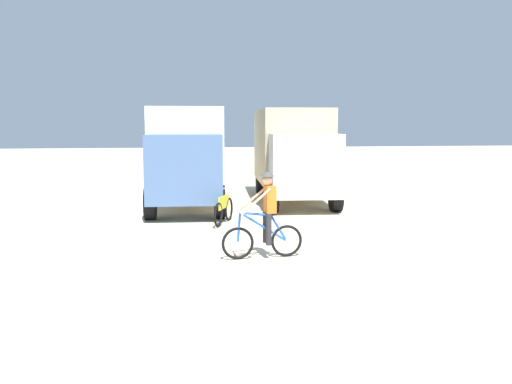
% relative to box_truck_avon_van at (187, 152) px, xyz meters
% --- Properties ---
extents(ground_plane, '(120.00, 120.00, 0.00)m').
position_rel_box_truck_avon_van_xyz_m(ground_plane, '(1.66, -9.00, -1.87)').
color(ground_plane, beige).
extents(box_truck_avon_van, '(2.78, 6.88, 3.35)m').
position_rel_box_truck_avon_van_xyz_m(box_truck_avon_van, '(0.00, 0.00, 0.00)').
color(box_truck_avon_van, white).
rests_on(box_truck_avon_van, ground).
extents(box_truck_tan_camper, '(2.91, 6.92, 3.35)m').
position_rel_box_truck_avon_van_xyz_m(box_truck_tan_camper, '(3.87, 0.69, 0.00)').
color(box_truck_tan_camper, '#CCB78E').
rests_on(box_truck_tan_camper, ground).
extents(cyclist_orange_shirt, '(1.73, 0.52, 1.82)m').
position_rel_box_truck_avon_van_xyz_m(cyclist_orange_shirt, '(1.35, -7.75, -1.03)').
color(cyclist_orange_shirt, black).
rests_on(cyclist_orange_shirt, ground).
extents(bicycle_spare, '(0.77, 1.63, 0.97)m').
position_rel_box_truck_avon_van_xyz_m(bicycle_spare, '(0.88, -3.69, -1.48)').
color(bicycle_spare, black).
rests_on(bicycle_spare, ground).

